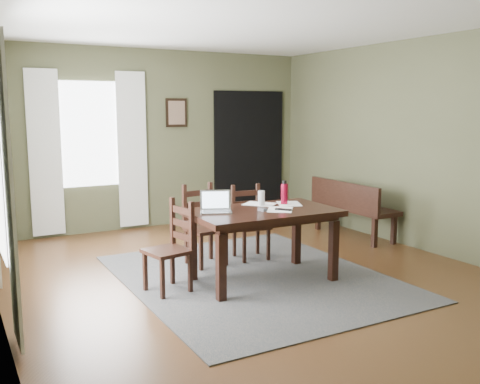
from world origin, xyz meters
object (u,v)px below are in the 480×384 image
dining_table (263,219)px  laptop (216,206)px  chair_back_right (250,223)px  chair_end (171,248)px  water_bottle (284,193)px  bench (350,204)px  chair_back_left (204,226)px

dining_table → laptop: 0.52m
dining_table → chair_back_right: chair_back_right is taller
chair_back_right → laptop: (-0.79, -0.68, 0.39)m
chair_end → water_bottle: (1.34, 0.00, 0.44)m
chair_end → chair_back_right: (1.28, 0.66, -0.01)m
chair_end → chair_back_right: 1.44m
dining_table → chair_end: (-0.96, 0.17, -0.23)m
laptop → water_bottle: bearing=24.6°
dining_table → chair_end: chair_end is taller
chair_end → bench: 3.21m
laptop → water_bottle: water_bottle is taller
chair_back_left → chair_back_right: chair_back_left is taller
dining_table → chair_back_left: chair_back_left is taller
dining_table → laptop: laptop is taller
water_bottle → dining_table: bearing=-155.8°
dining_table → chair_back_left: size_ratio=1.64×
chair_back_left → chair_back_right: 0.60m
bench → laptop: size_ratio=3.69×
dining_table → bench: 2.38m
chair_back_right → water_bottle: bearing=-78.1°
dining_table → water_bottle: size_ratio=5.85×
chair_end → bench: chair_end is taller
dining_table → water_bottle: (0.38, 0.17, 0.21)m
water_bottle → chair_back_right: bearing=95.3°
chair_end → water_bottle: bearing=79.1°
laptop → chair_back_right: bearing=63.7°
dining_table → chair_end: bearing=171.7°
chair_end → chair_back_left: (0.68, 0.69, 0.01)m
bench → laptop: bearing=109.8°
chair_back_right → chair_end: bearing=-146.1°
chair_end → laptop: 0.61m
chair_end → chair_back_left: chair_back_left is taller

